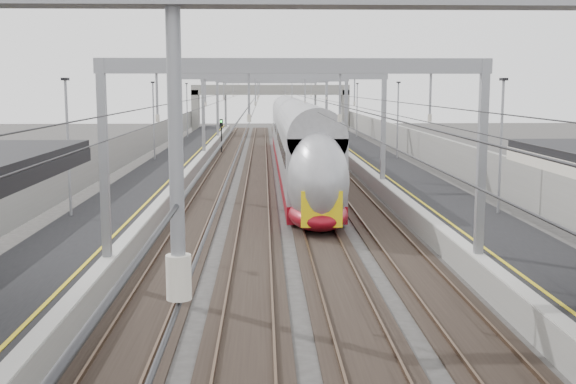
{
  "coord_description": "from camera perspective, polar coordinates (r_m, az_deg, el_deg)",
  "views": [
    {
      "loc": [
        -1.03,
        -1.87,
        6.69
      ],
      "look_at": [
        0.0,
        28.29,
        2.26
      ],
      "focal_mm": 45.0,
      "sensor_mm": 36.0,
      "label": 1
    }
  ],
  "objects": [
    {
      "name": "platform_left",
      "position": [
        47.79,
        -10.33,
        0.77
      ],
      "size": [
        4.0,
        120.0,
        1.0
      ],
      "primitive_type": "cube",
      "color": "black",
      "rests_on": "ground"
    },
    {
      "name": "platform_right",
      "position": [
        48.13,
        8.87,
        0.86
      ],
      "size": [
        4.0,
        120.0,
        1.0
      ],
      "primitive_type": "cube",
      "color": "black",
      "rests_on": "ground"
    },
    {
      "name": "tracks",
      "position": [
        47.35,
        -0.69,
        0.29
      ],
      "size": [
        11.4,
        140.0,
        0.2
      ],
      "color": "black",
      "rests_on": "ground"
    },
    {
      "name": "overhead_line",
      "position": [
        53.5,
        -0.86,
        7.77
      ],
      "size": [
        13.0,
        140.0,
        6.6
      ],
      "color": "gray",
      "rests_on": "platform_left"
    },
    {
      "name": "overbridge",
      "position": [
        101.89,
        -1.39,
        7.57
      ],
      "size": [
        22.0,
        2.2,
        6.9
      ],
      "color": "gray",
      "rests_on": "ground"
    },
    {
      "name": "wall_left",
      "position": [
        48.23,
        -14.13,
        2.04
      ],
      "size": [
        0.3,
        120.0,
        3.2
      ],
      "primitive_type": "cube",
      "color": "gray",
      "rests_on": "ground"
    },
    {
      "name": "wall_right",
      "position": [
        48.71,
        12.61,
        2.15
      ],
      "size": [
        0.3,
        120.0,
        3.2
      ],
      "primitive_type": "cube",
      "color": "gray",
      "rests_on": "ground"
    },
    {
      "name": "train",
      "position": [
        55.62,
        0.66,
        3.75
      ],
      "size": [
        2.89,
        52.64,
        4.56
      ],
      "color": "maroon",
      "rests_on": "ground"
    },
    {
      "name": "signal_green",
      "position": [
        72.06,
        -5.29,
        4.92
      ],
      "size": [
        0.32,
        0.32,
        3.48
      ],
      "color": "black",
      "rests_on": "ground"
    },
    {
      "name": "signal_red_near",
      "position": [
        74.67,
        1.3,
        5.07
      ],
      "size": [
        0.32,
        0.32,
        3.48
      ],
      "color": "black",
      "rests_on": "ground"
    },
    {
      "name": "signal_red_far",
      "position": [
        69.87,
        3.34,
        4.83
      ],
      "size": [
        0.32,
        0.32,
        3.48
      ],
      "color": "black",
      "rests_on": "ground"
    }
  ]
}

